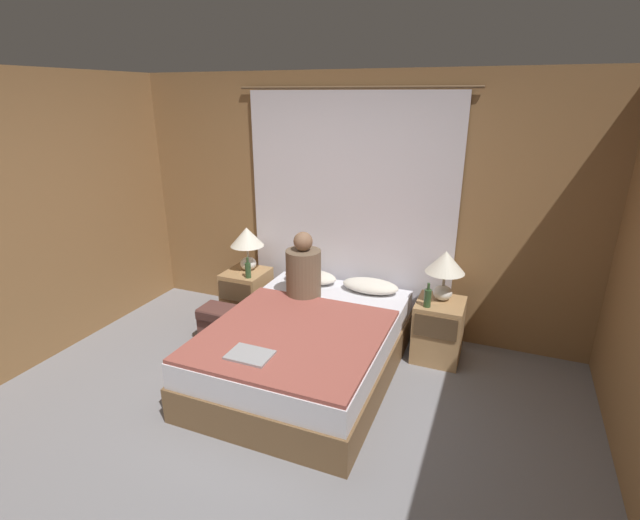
{
  "coord_description": "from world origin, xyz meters",
  "views": [
    {
      "loc": [
        1.41,
        -2.2,
        2.29
      ],
      "look_at": [
        0.0,
        1.26,
        0.95
      ],
      "focal_mm": 26.0,
      "sensor_mm": 36.0,
      "label": 1
    }
  ],
  "objects_px": {
    "pillow_right": "(370,286)",
    "backpack_on_floor": "(219,321)",
    "bed": "(307,348)",
    "lamp_right": "(445,266)",
    "person_left_in_bed": "(303,271)",
    "beer_bottle_on_right_stand": "(428,298)",
    "beer_bottle_on_left_stand": "(248,270)",
    "laptop_on_bed": "(250,355)",
    "nightstand_left": "(247,296)",
    "lamp_left": "(247,241)",
    "nightstand_right": "(438,330)",
    "pillow_left": "(310,277)"
  },
  "relations": [
    {
      "from": "nightstand_right",
      "to": "pillow_left",
      "type": "bearing_deg",
      "value": 174.94
    },
    {
      "from": "beer_bottle_on_right_stand",
      "to": "nightstand_left",
      "type": "bearing_deg",
      "value": 175.93
    },
    {
      "from": "bed",
      "to": "beer_bottle_on_right_stand",
      "type": "height_order",
      "value": "beer_bottle_on_right_stand"
    },
    {
      "from": "nightstand_left",
      "to": "pillow_right",
      "type": "bearing_deg",
      "value": 5.06
    },
    {
      "from": "person_left_in_bed",
      "to": "laptop_on_bed",
      "type": "relative_size",
      "value": 2.0
    },
    {
      "from": "nightstand_left",
      "to": "beer_bottle_on_right_stand",
      "type": "distance_m",
      "value": 1.93
    },
    {
      "from": "lamp_right",
      "to": "beer_bottle_on_left_stand",
      "type": "relative_size",
      "value": 2.14
    },
    {
      "from": "lamp_left",
      "to": "person_left_in_bed",
      "type": "relative_size",
      "value": 0.73
    },
    {
      "from": "lamp_right",
      "to": "beer_bottle_on_right_stand",
      "type": "relative_size",
      "value": 2.1
    },
    {
      "from": "bed",
      "to": "lamp_right",
      "type": "height_order",
      "value": "lamp_right"
    },
    {
      "from": "lamp_right",
      "to": "nightstand_left",
      "type": "bearing_deg",
      "value": -178.2
    },
    {
      "from": "beer_bottle_on_left_stand",
      "to": "backpack_on_floor",
      "type": "xyz_separation_m",
      "value": [
        -0.15,
        -0.35,
        -0.44
      ]
    },
    {
      "from": "bed",
      "to": "beer_bottle_on_right_stand",
      "type": "relative_size",
      "value": 9.11
    },
    {
      "from": "nightstand_left",
      "to": "beer_bottle_on_right_stand",
      "type": "bearing_deg",
      "value": -4.07
    },
    {
      "from": "lamp_right",
      "to": "beer_bottle_on_left_stand",
      "type": "distance_m",
      "value": 1.9
    },
    {
      "from": "nightstand_right",
      "to": "beer_bottle_on_right_stand",
      "type": "xyz_separation_m",
      "value": [
        -0.1,
        -0.13,
        0.36
      ]
    },
    {
      "from": "beer_bottle_on_left_stand",
      "to": "laptop_on_bed",
      "type": "distance_m",
      "value": 1.45
    },
    {
      "from": "laptop_on_bed",
      "to": "backpack_on_floor",
      "type": "xyz_separation_m",
      "value": [
        -0.89,
        0.9,
        -0.34
      ]
    },
    {
      "from": "nightstand_right",
      "to": "pillow_right",
      "type": "height_order",
      "value": "pillow_right"
    },
    {
      "from": "bed",
      "to": "backpack_on_floor",
      "type": "distance_m",
      "value": 1.05
    },
    {
      "from": "nightstand_left",
      "to": "backpack_on_floor",
      "type": "height_order",
      "value": "nightstand_left"
    },
    {
      "from": "beer_bottle_on_right_stand",
      "to": "backpack_on_floor",
      "type": "height_order",
      "value": "beer_bottle_on_right_stand"
    },
    {
      "from": "nightstand_right",
      "to": "beer_bottle_on_left_stand",
      "type": "relative_size",
      "value": 2.59
    },
    {
      "from": "nightstand_right",
      "to": "lamp_left",
      "type": "relative_size",
      "value": 1.21
    },
    {
      "from": "lamp_left",
      "to": "backpack_on_floor",
      "type": "xyz_separation_m",
      "value": [
        -0.03,
        -0.54,
        -0.67
      ]
    },
    {
      "from": "pillow_right",
      "to": "backpack_on_floor",
      "type": "height_order",
      "value": "pillow_right"
    },
    {
      "from": "lamp_left",
      "to": "laptop_on_bed",
      "type": "distance_m",
      "value": 1.71
    },
    {
      "from": "lamp_right",
      "to": "backpack_on_floor",
      "type": "relative_size",
      "value": 1.3
    },
    {
      "from": "beer_bottle_on_left_stand",
      "to": "laptop_on_bed",
      "type": "xyz_separation_m",
      "value": [
        0.74,
        -1.25,
        -0.1
      ]
    },
    {
      "from": "person_left_in_bed",
      "to": "beer_bottle_on_left_stand",
      "type": "bearing_deg",
      "value": 172.24
    },
    {
      "from": "nightstand_left",
      "to": "pillow_right",
      "type": "xyz_separation_m",
      "value": [
        1.31,
        0.12,
        0.28
      ]
    },
    {
      "from": "bed",
      "to": "person_left_in_bed",
      "type": "bearing_deg",
      "value": 116.61
    },
    {
      "from": "person_left_in_bed",
      "to": "nightstand_right",
      "type": "bearing_deg",
      "value": 10.26
    },
    {
      "from": "beer_bottle_on_right_stand",
      "to": "laptop_on_bed",
      "type": "relative_size",
      "value": 0.7
    },
    {
      "from": "bed",
      "to": "nightstand_left",
      "type": "height_order",
      "value": "nightstand_left"
    },
    {
      "from": "nightstand_left",
      "to": "beer_bottle_on_left_stand",
      "type": "distance_m",
      "value": 0.4
    },
    {
      "from": "lamp_left",
      "to": "bed",
      "type": "bearing_deg",
      "value": -37.14
    },
    {
      "from": "lamp_left",
      "to": "pillow_right",
      "type": "bearing_deg",
      "value": 2.34
    },
    {
      "from": "person_left_in_bed",
      "to": "pillow_left",
      "type": "bearing_deg",
      "value": 103.05
    },
    {
      "from": "laptop_on_bed",
      "to": "beer_bottle_on_right_stand",
      "type": "bearing_deg",
      "value": 50.28
    },
    {
      "from": "pillow_right",
      "to": "beer_bottle_on_right_stand",
      "type": "height_order",
      "value": "beer_bottle_on_right_stand"
    },
    {
      "from": "lamp_right",
      "to": "bed",
      "type": "bearing_deg",
      "value": -142.86
    },
    {
      "from": "laptop_on_bed",
      "to": "backpack_on_floor",
      "type": "bearing_deg",
      "value": 134.68
    },
    {
      "from": "nightstand_left",
      "to": "lamp_left",
      "type": "bearing_deg",
      "value": 90.0
    },
    {
      "from": "pillow_right",
      "to": "backpack_on_floor",
      "type": "relative_size",
      "value": 1.55
    },
    {
      "from": "lamp_right",
      "to": "beer_bottle_on_right_stand",
      "type": "xyz_separation_m",
      "value": [
        -0.1,
        -0.2,
        -0.23
      ]
    },
    {
      "from": "bed",
      "to": "lamp_right",
      "type": "xyz_separation_m",
      "value": [
        1.0,
        0.75,
        0.63
      ]
    },
    {
      "from": "pillow_right",
      "to": "beer_bottle_on_right_stand",
      "type": "bearing_deg",
      "value": -23.28
    },
    {
      "from": "bed",
      "to": "beer_bottle_on_right_stand",
      "type": "bearing_deg",
      "value": 31.88
    },
    {
      "from": "person_left_in_bed",
      "to": "beer_bottle_on_right_stand",
      "type": "xyz_separation_m",
      "value": [
        1.13,
        0.09,
        -0.12
      ]
    }
  ]
}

